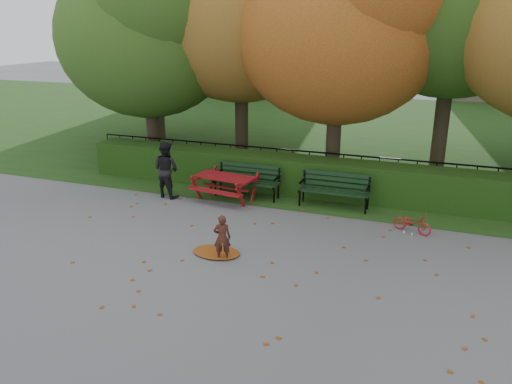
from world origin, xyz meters
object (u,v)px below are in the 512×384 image
(bench_left, at_px, (248,178))
(bicycle, at_px, (412,223))
(picnic_table, at_px, (225,181))
(adult, at_px, (166,169))
(child, at_px, (222,238))
(bench_right, at_px, (335,187))
(tree_c, at_px, (350,12))
(tree_a, at_px, (151,24))

(bench_left, distance_m, bicycle, 4.55)
(picnic_table, distance_m, adult, 1.67)
(child, height_order, adult, adult)
(bench_right, distance_m, adult, 4.55)
(adult, bearing_deg, picnic_table, -159.78)
(tree_c, bearing_deg, picnic_table, -133.12)
(adult, bearing_deg, tree_a, -46.09)
(bench_right, bearing_deg, tree_a, 163.39)
(picnic_table, height_order, child, child)
(child, height_order, bicycle, child)
(bicycle, bearing_deg, tree_c, 54.01)
(tree_c, relative_size, picnic_table, 4.62)
(tree_a, height_order, bench_left, tree_a)
(tree_c, xyz_separation_m, child, (-1.19, -6.10, -4.35))
(bicycle, bearing_deg, bench_right, 81.61)
(tree_a, relative_size, child, 7.85)
(tree_a, height_order, child, tree_a)
(adult, relative_size, bicycle, 1.73)
(tree_a, relative_size, adult, 4.85)
(bench_right, bearing_deg, adult, -169.84)
(bench_left, xyz_separation_m, child, (0.94, -3.84, -0.04))
(tree_c, relative_size, child, 8.39)
(bench_left, distance_m, child, 3.95)
(bench_right, distance_m, child, 4.11)
(tree_c, xyz_separation_m, picnic_table, (-2.59, -2.76, -4.30))
(tree_a, height_order, tree_c, tree_c)
(picnic_table, distance_m, child, 3.62)
(bench_right, height_order, child, child)
(picnic_table, bearing_deg, bicycle, 1.26)
(picnic_table, bearing_deg, tree_a, 153.29)
(child, bearing_deg, bench_right, -132.51)
(tree_c, distance_m, bench_right, 4.87)
(tree_a, bearing_deg, tree_c, 3.65)
(tree_a, bearing_deg, child, -49.80)
(bench_right, distance_m, picnic_table, 2.89)
(picnic_table, relative_size, adult, 1.12)
(child, relative_size, adult, 0.62)
(bench_right, height_order, adult, adult)
(bench_right, bearing_deg, child, -110.82)
(adult, bearing_deg, tree_c, -134.22)
(bench_left, distance_m, picnic_table, 0.67)
(tree_c, bearing_deg, tree_a, -176.35)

